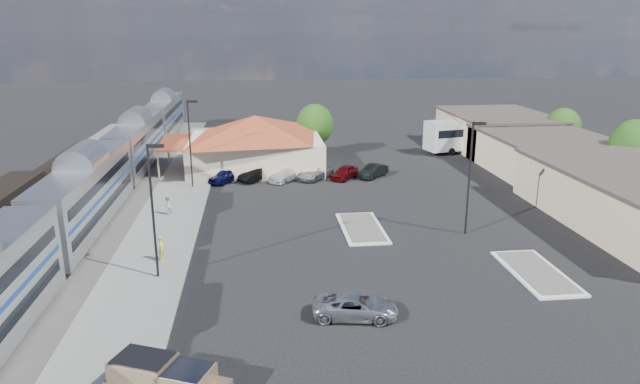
{
  "coord_description": "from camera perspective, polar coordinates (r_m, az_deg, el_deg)",
  "views": [
    {
      "loc": [
        -4.27,
        -41.23,
        15.84
      ],
      "look_at": [
        0.73,
        3.57,
        2.8
      ],
      "focal_mm": 32.0,
      "sensor_mm": 36.0,
      "label": 1
    }
  ],
  "objects": [
    {
      "name": "parked_car_c",
      "position": [
        61.28,
        -3.44,
        1.79
      ],
      "size": [
        4.48,
        4.89,
        1.37
      ],
      "primitive_type": "imported",
      "rotation": [
        0.0,
        0.0,
        -0.68
      ],
      "color": "silver",
      "rests_on": "ground"
    },
    {
      "name": "tree_east_c",
      "position": [
        78.3,
        23.12,
        5.97
      ],
      "size": [
        4.41,
        4.41,
        6.21
      ],
      "color": "#382314",
      "rests_on": "ground"
    },
    {
      "name": "passenger_train",
      "position": [
        49.17,
        -22.33,
        -0.4
      ],
      "size": [
        3.0,
        104.0,
        5.55
      ],
      "color": "silver",
      "rests_on": "ground"
    },
    {
      "name": "traffic_island_south",
      "position": [
        46.75,
        4.21,
        -3.58
      ],
      "size": [
        3.3,
        7.5,
        0.21
      ],
      "color": "silver",
      "rests_on": "ground"
    },
    {
      "name": "tree_depot",
      "position": [
        72.57,
        -0.54,
        6.76
      ],
      "size": [
        4.71,
        4.71,
        6.63
      ],
      "color": "#382314",
      "rests_on": "ground"
    },
    {
      "name": "lamp_plat_n",
      "position": [
        58.57,
        -12.82,
        5.4
      ],
      "size": [
        1.08,
        0.25,
        9.0
      ],
      "color": "black",
      "rests_on": "ground"
    },
    {
      "name": "person_b",
      "position": [
        51.12,
        -15.02,
        -1.29
      ],
      "size": [
        0.9,
        1.0,
        1.68
      ],
      "primitive_type": "imported",
      "rotation": [
        0.0,
        0.0,
        -1.98
      ],
      "color": "silver",
      "rests_on": "platform"
    },
    {
      "name": "person_a",
      "position": [
        41.24,
        -15.58,
        -5.45
      ],
      "size": [
        0.51,
        0.71,
        1.82
      ],
      "primitive_type": "imported",
      "rotation": [
        0.0,
        0.0,
        1.46
      ],
      "color": "#E4E247",
      "rests_on": "platform"
    },
    {
      "name": "railbed",
      "position": [
        54.34,
        -24.0,
        -2.19
      ],
      "size": [
        16.0,
        100.0,
        0.12
      ],
      "primitive_type": "cube",
      "color": "#4C4944",
      "rests_on": "ground"
    },
    {
      "name": "traffic_island_north",
      "position": [
        41.06,
        20.82,
        -7.52
      ],
      "size": [
        3.3,
        7.5,
        0.21
      ],
      "color": "silver",
      "rests_on": "ground"
    },
    {
      "name": "tree_east_b",
      "position": [
        66.59,
        28.93,
        4.06
      ],
      "size": [
        4.94,
        4.94,
        6.96
      ],
      "color": "#382314",
      "rests_on": "ground"
    },
    {
      "name": "pickup_truck",
      "position": [
        27.16,
        -14.96,
        -17.92
      ],
      "size": [
        5.68,
        3.89,
        1.85
      ],
      "rotation": [
        0.0,
        0.0,
        1.17
      ],
      "color": "tan",
      "rests_on": "ground"
    },
    {
      "name": "parked_car_f",
      "position": [
        62.76,
        5.33,
        2.11
      ],
      "size": [
        4.0,
        4.16,
        1.41
      ],
      "primitive_type": "imported",
      "rotation": [
        0.0,
        0.0,
        -0.74
      ],
      "color": "black",
      "rests_on": "ground"
    },
    {
      "name": "coach_bus",
      "position": [
        78.17,
        15.02,
        5.72
      ],
      "size": [
        13.55,
        5.98,
        4.25
      ],
      "rotation": [
        0.0,
        0.0,
        1.81
      ],
      "color": "white",
      "rests_on": "ground"
    },
    {
      "name": "lamp_lot",
      "position": [
        45.59,
        14.87,
        2.27
      ],
      "size": [
        1.08,
        0.25,
        9.0
      ],
      "color": "black",
      "rests_on": "ground"
    },
    {
      "name": "parked_car_a",
      "position": [
        61.3,
        -9.43,
        1.63
      ],
      "size": [
        3.92,
        4.4,
        1.44
      ],
      "primitive_type": "imported",
      "rotation": [
        0.0,
        0.0,
        -0.65
      ],
      "color": "#0D0E44",
      "rests_on": "ground"
    },
    {
      "name": "station_depot",
      "position": [
        66.46,
        -6.53,
        5.0
      ],
      "size": [
        18.35,
        12.24,
        6.2
      ],
      "color": "beige",
      "rests_on": "ground"
    },
    {
      "name": "suv",
      "position": [
        32.88,
        3.56,
        -11.37
      ],
      "size": [
        5.14,
        3.02,
        1.34
      ],
      "primitive_type": "imported",
      "rotation": [
        0.0,
        0.0,
        1.4
      ],
      "color": "#ACAFB4",
      "rests_on": "ground"
    },
    {
      "name": "parked_car_b",
      "position": [
        61.49,
        -6.44,
        1.8
      ],
      "size": [
        4.04,
        4.37,
        1.46
      ],
      "primitive_type": "imported",
      "rotation": [
        0.0,
        0.0,
        -0.71
      ],
      "color": "black",
      "rests_on": "ground"
    },
    {
      "name": "ground",
      "position": [
        44.38,
        -0.43,
        -4.78
      ],
      "size": [
        280.0,
        280.0,
        0.0
      ],
      "primitive_type": "plane",
      "color": "black",
      "rests_on": "ground"
    },
    {
      "name": "parked_car_e",
      "position": [
        61.91,
        2.48,
        1.98
      ],
      "size": [
        3.83,
        4.39,
        1.43
      ],
      "primitive_type": "imported",
      "rotation": [
        0.0,
        0.0,
        -0.63
      ],
      "color": "maroon",
      "rests_on": "ground"
    },
    {
      "name": "buildings_east",
      "position": [
        65.63,
        23.29,
        2.87
      ],
      "size": [
        14.4,
        51.4,
        4.8
      ],
      "color": "#C6B28C",
      "rests_on": "ground"
    },
    {
      "name": "lamp_plat_s",
      "position": [
        37.36,
        -16.32,
        -0.86
      ],
      "size": [
        1.08,
        0.25,
        9.0
      ],
      "color": "black",
      "rests_on": "ground"
    },
    {
      "name": "platform",
      "position": [
        50.39,
        -14.87,
        -2.64
      ],
      "size": [
        5.5,
        92.0,
        0.18
      ],
      "primitive_type": "cube",
      "color": "gray",
      "rests_on": "ground"
    },
    {
      "name": "parked_car_d",
      "position": [
        61.81,
        -0.49,
        1.92
      ],
      "size": [
        4.79,
        5.06,
        1.33
      ],
      "primitive_type": "imported",
      "rotation": [
        0.0,
        0.0,
        -0.71
      ],
      "color": "gray",
      "rests_on": "ground"
    }
  ]
}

